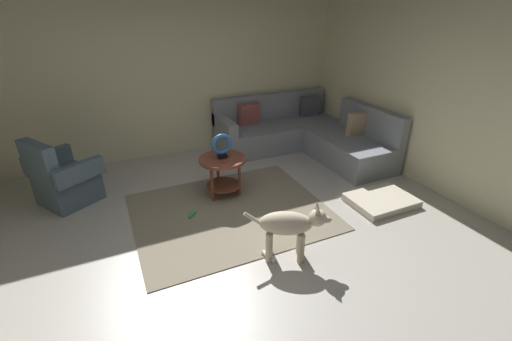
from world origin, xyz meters
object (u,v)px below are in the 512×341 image
at_px(torus_sculpture, 222,146).
at_px(dog, 290,226).
at_px(dog_bed_mat, 381,200).
at_px(sectional_couch, 303,135).
at_px(armchair, 63,180).
at_px(dog_toy_bone, 192,214).
at_px(side_table, 223,167).
at_px(dog_toy_rope, 269,257).

xyz_separation_m(torus_sculpture, dog, (0.17, -1.47, -0.33)).
bearing_deg(dog_bed_mat, sectional_couch, 89.64).
bearing_deg(sectional_couch, armchair, -176.49).
relative_size(dog, dog_toy_bone, 4.33).
bearing_deg(side_table, torus_sculpture, -90.00).
bearing_deg(torus_sculpture, armchair, 160.92).
height_order(sectional_couch, side_table, sectional_couch).
bearing_deg(dog_bed_mat, torus_sculpture, 149.10).
relative_size(torus_sculpture, dog_bed_mat, 0.41).
relative_size(torus_sculpture, dog, 0.42).
xyz_separation_m(armchair, dog_toy_bone, (1.37, -0.98, -0.29)).
bearing_deg(torus_sculpture, dog, -83.46).
xyz_separation_m(sectional_couch, side_table, (-1.77, -0.88, 0.12)).
xyz_separation_m(armchair, side_table, (1.90, -0.66, 0.09)).
relative_size(armchair, dog, 1.28).
height_order(dog, dog_toy_bone, dog).
distance_m(dog_toy_rope, dog_toy_bone, 1.20).
bearing_deg(armchair, dog_toy_bone, 22.26).
xyz_separation_m(torus_sculpture, dog_toy_rope, (-0.03, -1.41, -0.69)).
xyz_separation_m(sectional_couch, dog_toy_bone, (-2.30, -1.20, -0.26)).
bearing_deg(dog_toy_rope, sectional_couch, 51.88).
distance_m(armchair, dog_toy_bone, 1.71).
bearing_deg(dog, armchair, -108.86).
bearing_deg(dog_toy_rope, dog_bed_mat, 11.37).
relative_size(sectional_couch, dog_toy_rope, 11.88).
height_order(dog_toy_rope, dog_toy_bone, dog_toy_bone).
xyz_separation_m(side_table, dog_bed_mat, (1.76, -1.05, -0.37)).
bearing_deg(dog, dog_bed_mat, 131.40).
height_order(armchair, dog_bed_mat, armchair).
height_order(torus_sculpture, dog_bed_mat, torus_sculpture).
bearing_deg(dog_bed_mat, side_table, 149.10).
bearing_deg(dog_toy_bone, dog, -58.70).
distance_m(armchair, dog, 2.96).
height_order(sectional_couch, armchair, same).
bearing_deg(dog_toy_bone, dog_bed_mat, -17.70).
distance_m(side_table, dog_toy_bone, 0.73).
relative_size(side_table, torus_sculpture, 1.84).
relative_size(dog_bed_mat, dog, 1.03).
bearing_deg(dog, torus_sculpture, -146.53).
xyz_separation_m(armchair, torus_sculpture, (1.90, -0.66, 0.39)).
bearing_deg(sectional_couch, dog_toy_rope, -128.12).
distance_m(sectional_couch, armchair, 3.68).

